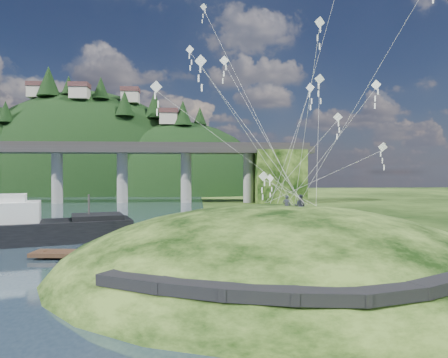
{
  "coord_description": "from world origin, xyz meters",
  "views": [
    {
      "loc": [
        1.63,
        -28.65,
        7.61
      ],
      "look_at": [
        4.0,
        6.0,
        7.0
      ],
      "focal_mm": 32.0,
      "sensor_mm": 36.0,
      "label": 1
    }
  ],
  "objects": [
    {
      "name": "wooden_dock",
      "position": [
        -5.63,
        6.71,
        0.45
      ],
      "size": [
        14.4,
        3.57,
        1.02
      ],
      "color": "#392317",
      "rests_on": "ground"
    },
    {
      "name": "kite_flyers",
      "position": [
        9.36,
        1.8,
        5.85
      ],
      "size": [
        1.89,
        1.01,
        1.79
      ],
      "color": "#282A35",
      "rests_on": "ground"
    },
    {
      "name": "work_barge",
      "position": [
        -15.85,
        14.88,
        1.73
      ],
      "size": [
        20.47,
        11.25,
        6.92
      ],
      "color": "black",
      "rests_on": "ground"
    },
    {
      "name": "bridge",
      "position": [
        -26.46,
        70.07,
        9.7
      ],
      "size": [
        160.0,
        11.0,
        15.0
      ],
      "color": "#2D2B2B",
      "rests_on": "ground"
    },
    {
      "name": "ground",
      "position": [
        0.0,
        0.0,
        0.0
      ],
      "size": [
        320.0,
        320.0,
        0.0
      ],
      "primitive_type": "plane",
      "color": "black",
      "rests_on": "ground"
    },
    {
      "name": "footpath",
      "position": [
        7.46,
        -9.74,
        2.08
      ],
      "size": [
        22.29,
        5.84,
        0.83
      ],
      "color": "black",
      "rests_on": "ground"
    },
    {
      "name": "grass_hill",
      "position": [
        8.0,
        2.0,
        -1.5
      ],
      "size": [
        36.0,
        32.0,
        13.0
      ],
      "color": "black",
      "rests_on": "ground"
    },
    {
      "name": "far_ridge",
      "position": [
        -43.58,
        122.17,
        -7.44
      ],
      "size": [
        153.0,
        70.0,
        94.5
      ],
      "color": "black",
      "rests_on": "ground"
    },
    {
      "name": "kite_swarm",
      "position": [
        8.59,
        3.45,
        15.15
      ],
      "size": [
        19.55,
        14.38,
        21.04
      ],
      "color": "white",
      "rests_on": "ground"
    }
  ]
}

